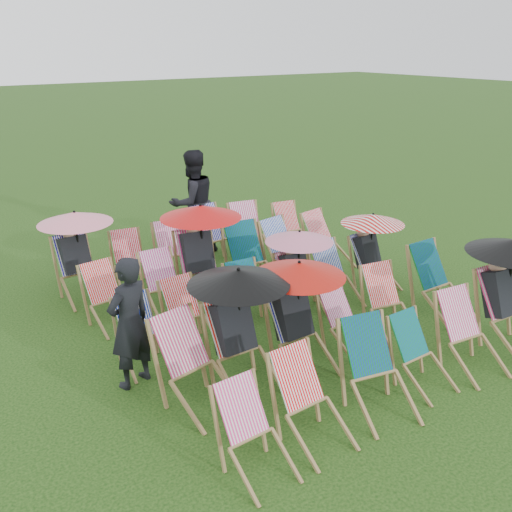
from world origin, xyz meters
TOP-DOWN VIEW (x-y plane):
  - ground at (0.00, 0.00)m, footprint 100.00×100.00m
  - deckchair_0 at (-1.96, -2.33)m, footprint 0.57×0.78m
  - deckchair_1 at (-1.25, -2.28)m, footprint 0.61×0.84m
  - deckchair_2 at (-0.34, -2.29)m, footprint 0.80×0.99m
  - deckchair_3 at (0.42, -2.25)m, footprint 0.55×0.76m
  - deckchair_4 at (1.20, -2.33)m, footprint 0.70×0.91m
  - deckchair_6 at (-1.89, -1.11)m, footprint 0.81×1.02m
  - deckchair_7 at (-1.26, -1.02)m, footprint 1.17×1.21m
  - deckchair_8 at (-0.47, -1.11)m, footprint 1.12×1.16m
  - deckchair_9 at (0.32, -1.12)m, footprint 0.62×0.80m
  - deckchair_10 at (1.11, -1.11)m, footprint 0.70×0.89m
  - deckchair_11 at (2.10, -1.17)m, footprint 0.67×0.94m
  - deckchair_12 at (-2.03, 0.01)m, footprint 0.58×0.79m
  - deckchair_13 at (-1.31, 0.12)m, footprint 0.59×0.80m
  - deckchair_14 at (-0.36, 0.08)m, footprint 0.63×0.84m
  - deckchair_15 at (0.52, 0.13)m, footprint 1.00×1.05m
  - deckchair_16 at (1.14, 0.01)m, footprint 0.62×0.85m
  - deckchair_17 at (2.02, 0.12)m, footprint 1.01×1.07m
  - deckchair_18 at (-1.97, 1.25)m, footprint 0.64×0.84m
  - deckchair_19 at (-1.15, 1.14)m, footprint 0.61×0.83m
  - deckchair_20 at (-0.47, 1.29)m, footprint 1.23×1.31m
  - deckchair_21 at (0.35, 1.12)m, footprint 0.78×1.02m
  - deckchair_22 at (1.10, 1.12)m, footprint 0.80×1.00m
  - deckchair_23 at (2.04, 1.22)m, footprint 0.77×0.96m
  - deckchair_24 at (-1.98, 2.42)m, footprint 1.13×1.17m
  - deckchair_25 at (-1.16, 2.42)m, footprint 0.68×0.86m
  - deckchair_26 at (-0.42, 2.28)m, footprint 0.71×0.90m
  - deckchair_27 at (0.47, 2.41)m, footprint 0.73×0.97m
  - deckchair_28 at (1.15, 2.33)m, footprint 0.80×0.99m
  - deckchair_29 at (2.07, 2.29)m, footprint 0.67×0.85m
  - person_left at (-2.30, -0.32)m, footprint 0.66×0.54m
  - person_rear at (0.42, 3.16)m, footprint 1.00×0.81m

SIDE VIEW (x-z plane):
  - ground at x=0.00m, z-range 0.00..0.00m
  - deckchair_3 at x=0.42m, z-range 0.00..0.81m
  - deckchair_9 at x=0.32m, z-range 0.00..0.81m
  - deckchair_12 at x=-2.03m, z-range 0.00..0.82m
  - deckchair_0 at x=-1.96m, z-range 0.00..0.83m
  - deckchair_13 at x=-1.31m, z-range 0.00..0.84m
  - deckchair_29 at x=2.07m, z-range 0.00..0.85m
  - deckchair_25 at x=-1.16m, z-range 0.00..0.85m
  - deckchair_18 at x=-1.97m, z-range 0.00..0.85m
  - deckchair_14 at x=-0.36m, z-range 0.00..0.86m
  - deckchair_10 at x=1.11m, z-range 0.00..0.88m
  - deckchair_19 at x=-1.15m, z-range 0.00..0.88m
  - deckchair_16 at x=1.14m, z-range 0.00..0.89m
  - deckchair_1 at x=-1.25m, z-range 0.00..0.89m
  - deckchair_26 at x=-0.42m, z-range 0.00..0.90m
  - deckchair_4 at x=1.20m, z-range 0.00..0.92m
  - deckchair_23 at x=2.04m, z-range 0.00..0.94m
  - deckchair_2 at x=-0.34m, z-range 0.00..0.96m
  - deckchair_28 at x=1.15m, z-range 0.00..0.97m
  - deckchair_22 at x=1.10m, z-range 0.00..0.98m
  - deckchair_6 at x=-1.89m, z-range 0.00..0.99m
  - deckchair_27 at x=0.47m, z-range 0.00..1.00m
  - deckchair_11 at x=2.10m, z-range 0.00..1.01m
  - deckchair_21 at x=0.35m, z-range 0.00..1.03m
  - deckchair_15 at x=0.52m, z-range 0.03..1.22m
  - deckchair_17 at x=2.02m, z-range 0.03..1.23m
  - deckchair_8 at x=-0.47m, z-range 0.04..1.36m
  - deckchair_24 at x=-1.98m, z-range 0.04..1.38m
  - deckchair_7 at x=-1.26m, z-range 0.04..1.42m
  - deckchair_20 at x=-0.47m, z-range 0.04..1.50m
  - person_left at x=-2.30m, z-range 0.00..1.58m
  - person_rear at x=0.42m, z-range 0.00..1.94m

